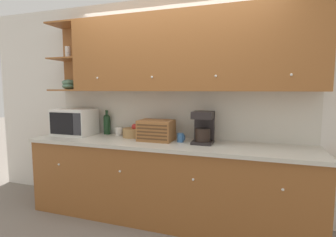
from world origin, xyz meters
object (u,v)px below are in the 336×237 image
(microwave, at_px, (75,122))
(wine_bottle, at_px, (107,123))
(bread_box, at_px, (156,130))
(coffee_maker, at_px, (203,127))
(fruit_basket, at_px, (133,132))
(mug_blue_second, at_px, (119,131))
(mug, at_px, (181,138))

(microwave, relative_size, wine_bottle, 1.55)
(bread_box, xyz_separation_m, coffee_maker, (0.55, 0.03, 0.06))
(fruit_basket, relative_size, coffee_maker, 0.73)
(bread_box, bearing_deg, mug_blue_second, 162.38)
(wine_bottle, bearing_deg, bread_box, -14.75)
(mug_blue_second, relative_size, fruit_basket, 0.40)
(mug, bearing_deg, wine_bottle, 169.60)
(fruit_basket, relative_size, bread_box, 0.66)
(wine_bottle, bearing_deg, microwave, -153.28)
(microwave, bearing_deg, bread_box, -1.06)
(fruit_basket, distance_m, bread_box, 0.38)
(wine_bottle, height_order, mug, wine_bottle)
(fruit_basket, bearing_deg, coffee_maker, -6.00)
(fruit_basket, bearing_deg, mug_blue_second, 164.51)
(coffee_maker, bearing_deg, mug_blue_second, 171.98)
(bread_box, distance_m, coffee_maker, 0.55)
(mug_blue_second, bearing_deg, mug, -11.47)
(wine_bottle, bearing_deg, mug_blue_second, -5.25)
(mug_blue_second, distance_m, mug, 0.91)
(microwave, relative_size, mug, 4.88)
(mug_blue_second, distance_m, coffee_maker, 1.16)
(coffee_maker, bearing_deg, microwave, -179.76)
(fruit_basket, bearing_deg, bread_box, -19.00)
(wine_bottle, xyz_separation_m, fruit_basket, (0.42, -0.08, -0.09))
(wine_bottle, relative_size, fruit_basket, 1.23)
(microwave, xyz_separation_m, coffee_maker, (1.69, 0.01, 0.01))
(wine_bottle, height_order, fruit_basket, wine_bottle)
(wine_bottle, xyz_separation_m, coffee_maker, (1.33, -0.18, 0.03))
(mug, xyz_separation_m, coffee_maker, (0.25, 0.02, 0.13))
(microwave, distance_m, mug, 1.45)
(microwave, height_order, bread_box, microwave)
(mug_blue_second, distance_m, bread_box, 0.63)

